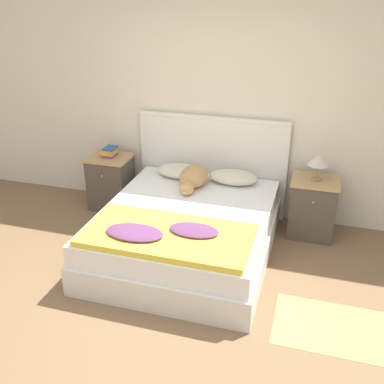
{
  "coord_description": "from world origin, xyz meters",
  "views": [
    {
      "loc": [
        1.11,
        -2.57,
        2.47
      ],
      "look_at": [
        -0.03,
        1.27,
        0.58
      ],
      "focal_mm": 42.0,
      "sensor_mm": 36.0,
      "label": 1
    }
  ],
  "objects_px": {
    "pillow_left": "(180,171)",
    "dog": "(193,178)",
    "nightstand_left": "(111,182)",
    "nightstand_right": "(312,207)",
    "pillow_right": "(233,177)",
    "book_stack": "(110,152)",
    "table_lamp": "(318,161)",
    "bed": "(186,232)"
  },
  "relations": [
    {
      "from": "nightstand_right",
      "to": "pillow_left",
      "type": "distance_m",
      "value": 1.48
    },
    {
      "from": "pillow_right",
      "to": "nightstand_right",
      "type": "bearing_deg",
      "value": -1.34
    },
    {
      "from": "book_stack",
      "to": "pillow_right",
      "type": "bearing_deg",
      "value": -0.2
    },
    {
      "from": "bed",
      "to": "nightstand_left",
      "type": "distance_m",
      "value": 1.37
    },
    {
      "from": "pillow_right",
      "to": "table_lamp",
      "type": "xyz_separation_m",
      "value": [
        0.86,
        -0.02,
        0.29
      ]
    },
    {
      "from": "pillow_left",
      "to": "dog",
      "type": "bearing_deg",
      "value": -44.88
    },
    {
      "from": "pillow_left",
      "to": "pillow_right",
      "type": "xyz_separation_m",
      "value": [
        0.6,
        0.0,
        0.0
      ]
    },
    {
      "from": "nightstand_left",
      "to": "pillow_right",
      "type": "height_order",
      "value": "nightstand_left"
    },
    {
      "from": "nightstand_right",
      "to": "book_stack",
      "type": "height_order",
      "value": "book_stack"
    },
    {
      "from": "nightstand_left",
      "to": "pillow_right",
      "type": "xyz_separation_m",
      "value": [
        1.46,
        0.02,
        0.23
      ]
    },
    {
      "from": "nightstand_left",
      "to": "nightstand_right",
      "type": "bearing_deg",
      "value": 0.0
    },
    {
      "from": "nightstand_left",
      "to": "table_lamp",
      "type": "distance_m",
      "value": 2.38
    },
    {
      "from": "nightstand_left",
      "to": "bed",
      "type": "bearing_deg",
      "value": -32.15
    },
    {
      "from": "book_stack",
      "to": "dog",
      "type": "bearing_deg",
      "value": -11.3
    },
    {
      "from": "bed",
      "to": "table_lamp",
      "type": "relative_size",
      "value": 6.97
    },
    {
      "from": "nightstand_left",
      "to": "pillow_left",
      "type": "xyz_separation_m",
      "value": [
        0.86,
        0.02,
        0.23
      ]
    },
    {
      "from": "book_stack",
      "to": "table_lamp",
      "type": "relative_size",
      "value": 0.75
    },
    {
      "from": "dog",
      "to": "table_lamp",
      "type": "distance_m",
      "value": 1.29
    },
    {
      "from": "pillow_left",
      "to": "dog",
      "type": "distance_m",
      "value": 0.3
    },
    {
      "from": "nightstand_left",
      "to": "dog",
      "type": "height_order",
      "value": "dog"
    },
    {
      "from": "nightstand_right",
      "to": "pillow_right",
      "type": "bearing_deg",
      "value": 178.66
    },
    {
      "from": "nightstand_right",
      "to": "pillow_left",
      "type": "xyz_separation_m",
      "value": [
        -1.46,
        0.02,
        0.23
      ]
    },
    {
      "from": "pillow_left",
      "to": "book_stack",
      "type": "height_order",
      "value": "book_stack"
    },
    {
      "from": "pillow_right",
      "to": "pillow_left",
      "type": "bearing_deg",
      "value": 180.0
    },
    {
      "from": "book_stack",
      "to": "pillow_left",
      "type": "bearing_deg",
      "value": -0.34
    },
    {
      "from": "nightstand_left",
      "to": "table_lamp",
      "type": "xyz_separation_m",
      "value": [
        2.32,
        0.0,
        0.53
      ]
    },
    {
      "from": "bed",
      "to": "pillow_right",
      "type": "relative_size",
      "value": 3.6
    },
    {
      "from": "bed",
      "to": "book_stack",
      "type": "height_order",
      "value": "book_stack"
    },
    {
      "from": "dog",
      "to": "pillow_right",
      "type": "bearing_deg",
      "value": 28.04
    },
    {
      "from": "bed",
      "to": "table_lamp",
      "type": "xyz_separation_m",
      "value": [
        1.16,
        0.73,
        0.61
      ]
    },
    {
      "from": "pillow_right",
      "to": "bed",
      "type": "bearing_deg",
      "value": -111.84
    },
    {
      "from": "table_lamp",
      "to": "nightstand_left",
      "type": "bearing_deg",
      "value": -180.0
    },
    {
      "from": "nightstand_right",
      "to": "book_stack",
      "type": "xyz_separation_m",
      "value": [
        -2.32,
        0.03,
        0.37
      ]
    },
    {
      "from": "pillow_left",
      "to": "pillow_right",
      "type": "height_order",
      "value": "same"
    },
    {
      "from": "dog",
      "to": "book_stack",
      "type": "relative_size",
      "value": 3.01
    },
    {
      "from": "bed",
      "to": "book_stack",
      "type": "distance_m",
      "value": 1.45
    },
    {
      "from": "nightstand_left",
      "to": "book_stack",
      "type": "distance_m",
      "value": 0.37
    },
    {
      "from": "bed",
      "to": "dog",
      "type": "height_order",
      "value": "dog"
    },
    {
      "from": "nightstand_left",
      "to": "book_stack",
      "type": "xyz_separation_m",
      "value": [
        0.0,
        0.03,
        0.37
      ]
    },
    {
      "from": "pillow_right",
      "to": "dog",
      "type": "relative_size",
      "value": 0.85
    },
    {
      "from": "pillow_left",
      "to": "nightstand_right",
      "type": "bearing_deg",
      "value": -0.79
    },
    {
      "from": "nightstand_right",
      "to": "table_lamp",
      "type": "bearing_deg",
      "value": 90.0
    }
  ]
}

